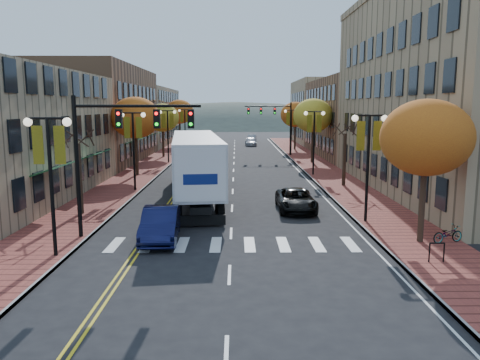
{
  "coord_description": "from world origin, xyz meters",
  "views": [
    {
      "loc": [
        0.27,
        -19.41,
        6.49
      ],
      "look_at": [
        0.49,
        7.74,
        2.2
      ],
      "focal_mm": 35.0,
      "sensor_mm": 36.0,
      "label": 1
    }
  ],
  "objects_px": {
    "navy_sedan": "(161,224)",
    "black_suv": "(296,200)",
    "bicycle": "(448,234)",
    "semi_truck": "(195,161)"
  },
  "relations": [
    {
      "from": "navy_sedan",
      "to": "semi_truck",
      "type": "bearing_deg",
      "value": 82.14
    },
    {
      "from": "navy_sedan",
      "to": "bicycle",
      "type": "xyz_separation_m",
      "value": [
        13.64,
        -1.1,
        -0.23
      ]
    },
    {
      "from": "black_suv",
      "to": "bicycle",
      "type": "height_order",
      "value": "black_suv"
    },
    {
      "from": "navy_sedan",
      "to": "bicycle",
      "type": "distance_m",
      "value": 13.68
    },
    {
      "from": "black_suv",
      "to": "bicycle",
      "type": "xyz_separation_m",
      "value": [
        6.19,
        -7.54,
        -0.12
      ]
    },
    {
      "from": "black_suv",
      "to": "bicycle",
      "type": "relative_size",
      "value": 3.1
    },
    {
      "from": "black_suv",
      "to": "semi_truck",
      "type": "bearing_deg",
      "value": 147.33
    },
    {
      "from": "navy_sedan",
      "to": "black_suv",
      "type": "height_order",
      "value": "navy_sedan"
    },
    {
      "from": "navy_sedan",
      "to": "black_suv",
      "type": "xyz_separation_m",
      "value": [
        7.45,
        6.44,
        -0.11
      ]
    },
    {
      "from": "semi_truck",
      "to": "bicycle",
      "type": "height_order",
      "value": "semi_truck"
    }
  ]
}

